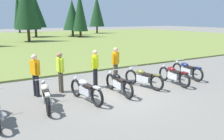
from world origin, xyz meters
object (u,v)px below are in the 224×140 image
rider_with_back_turned (60,70)px  motorcycle_cream (46,96)px  motorcycle_olive (143,78)px  motorcycle_navy (187,70)px  rider_checking_bike (116,62)px  motorcycle_maroon (173,75)px  rider_near_row_end (35,73)px  rider_in_hivis_vest (95,66)px  motorcycle_black (119,83)px  motorcycle_silver (86,90)px

rider_with_back_turned → motorcycle_cream: bearing=-124.8°
motorcycle_olive → motorcycle_navy: size_ratio=0.98×
rider_checking_bike → rider_with_back_turned: bearing=-174.6°
motorcycle_cream → rider_with_back_turned: bearing=55.2°
motorcycle_cream → motorcycle_olive: (4.35, 0.25, 0.00)m
rider_checking_bike → rider_with_back_turned: same height
motorcycle_olive → motorcycle_navy: (2.90, 0.14, 0.00)m
motorcycle_maroon → rider_near_row_end: rider_near_row_end is taller
rider_near_row_end → rider_in_hivis_vest: bearing=-1.5°
motorcycle_maroon → motorcycle_navy: same height
motorcycle_black → motorcycle_maroon: size_ratio=1.00×
motorcycle_olive → rider_near_row_end: (-4.35, 1.15, 0.51)m
motorcycle_black → rider_near_row_end: (-2.95, 1.36, 0.51)m
motorcycle_cream → motorcycle_navy: (7.25, 0.39, 0.00)m
motorcycle_silver → motorcycle_navy: (5.82, 0.48, 0.00)m
motorcycle_olive → motorcycle_maroon: size_ratio=0.98×
motorcycle_olive → rider_in_hivis_vest: rider_in_hivis_vest is taller
motorcycle_maroon → motorcycle_navy: size_ratio=1.00×
motorcycle_black → rider_near_row_end: rider_near_row_end is taller
rider_with_back_turned → rider_checking_bike: bearing=5.4°
motorcycle_cream → rider_with_back_turned: (0.99, 1.43, 0.51)m
motorcycle_silver → motorcycle_black: same height
rider_near_row_end → motorcycle_maroon: bearing=-13.6°
motorcycle_olive → motorcycle_navy: 2.91m
motorcycle_cream → motorcycle_maroon: same height
motorcycle_maroon → motorcycle_olive: bearing=170.0°
rider_checking_bike → rider_near_row_end: bearing=-175.7°
motorcycle_black → rider_with_back_turned: bearing=144.7°
rider_checking_bike → motorcycle_maroon: bearing=-39.0°
motorcycle_cream → rider_checking_bike: bearing=24.0°
rider_in_hivis_vest → rider_with_back_turned: (-1.54, 0.09, 0.00)m
motorcycle_silver → rider_with_back_turned: 1.66m
motorcycle_silver → motorcycle_olive: same height
motorcycle_maroon → rider_with_back_turned: rider_with_back_turned is taller
motorcycle_cream → rider_near_row_end: bearing=90.3°
rider_checking_bike → rider_in_hivis_vest: size_ratio=1.00×
motorcycle_olive → motorcycle_maroon: same height
motorcycle_olive → motorcycle_silver: bearing=-173.3°
motorcycle_silver → rider_near_row_end: (-1.44, 1.49, 0.51)m
motorcycle_black → motorcycle_olive: same height
rider_near_row_end → rider_with_back_turned: 1.00m
motorcycle_maroon → motorcycle_silver: bearing=-179.2°
rider_with_back_turned → motorcycle_silver: bearing=-73.7°
motorcycle_olive → rider_in_hivis_vest: size_ratio=1.23×
rider_near_row_end → rider_with_back_turned: bearing=1.3°
rider_near_row_end → rider_checking_bike: bearing=4.3°
motorcycle_navy → rider_with_back_turned: bearing=170.6°
motorcycle_olive → rider_with_back_turned: rider_with_back_turned is taller
motorcycle_cream → motorcycle_black: same height
motorcycle_silver → motorcycle_maroon: size_ratio=0.99×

